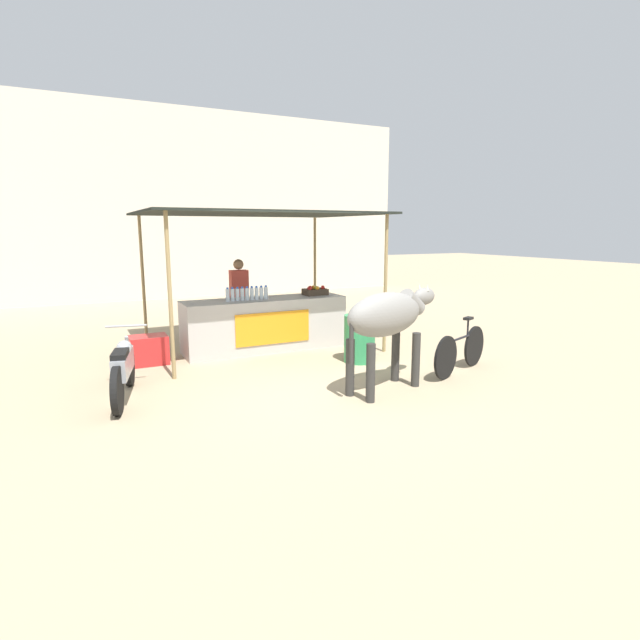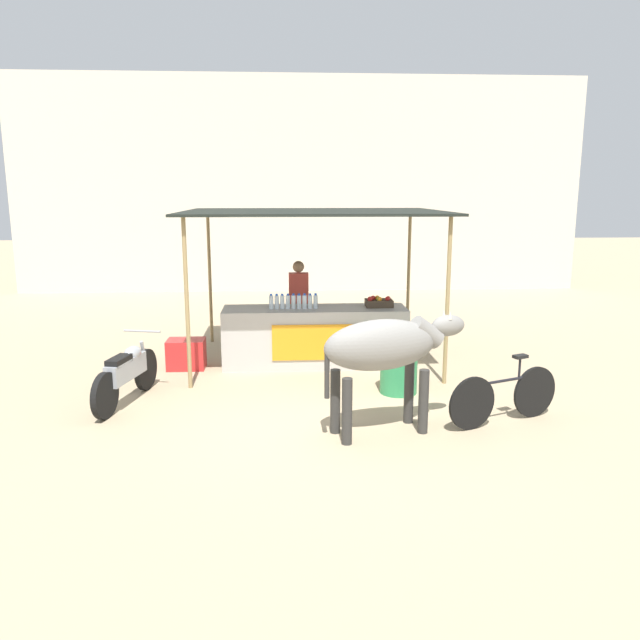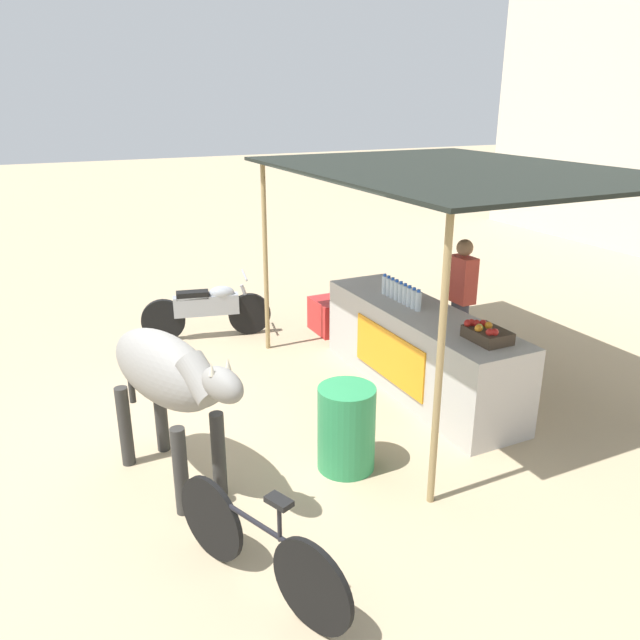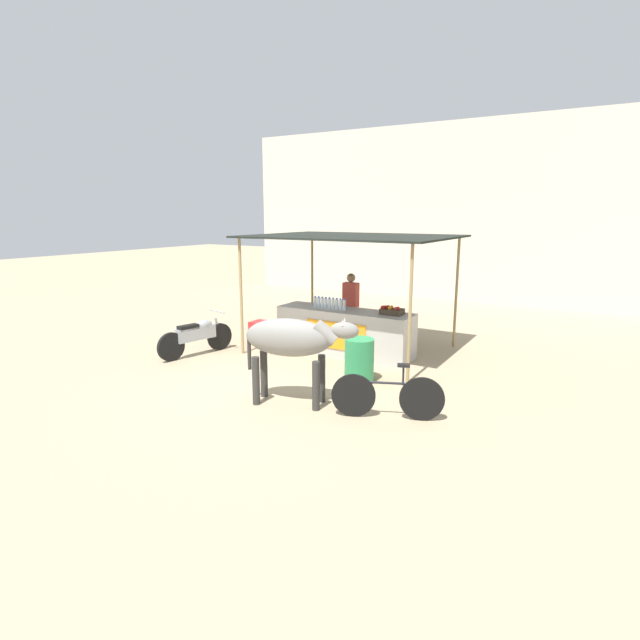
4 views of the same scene
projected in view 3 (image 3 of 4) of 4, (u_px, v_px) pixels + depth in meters
The scene contains 11 objects.
ground_plane at pixel (239, 427), 6.46m from camera, with size 60.00×60.00×0.00m, color tan.
stall_counter at pixel (418, 349), 7.19m from camera, with size 3.00×0.82×0.96m.
stall_awning at pixel (452, 177), 6.66m from camera, with size 4.20×3.20×2.52m.
water_bottle_row at pixel (401, 292), 7.27m from camera, with size 0.79×0.07×0.25m.
fruit_crate at pixel (486, 333), 6.12m from camera, with size 0.44×0.32×0.18m.
vendor_behind_counter at pixel (460, 304), 7.58m from camera, with size 0.34×0.22×1.65m.
cooler_box at pixel (330, 316), 9.01m from camera, with size 0.60×0.44×0.48m, color red.
water_barrel at pixel (346, 428), 5.64m from camera, with size 0.53×0.53×0.80m, color #2D8C51.
cow at pixel (168, 376), 5.21m from camera, with size 1.84×0.90×1.44m.
motorcycle_parked at pixel (208, 308), 8.74m from camera, with size 0.63×1.77×0.90m.
bicycle_leaning at pixel (258, 548), 4.22m from camera, with size 1.55×0.67×0.85m.
Camera 3 is at (5.50, -1.72, 3.24)m, focal length 35.00 mm.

